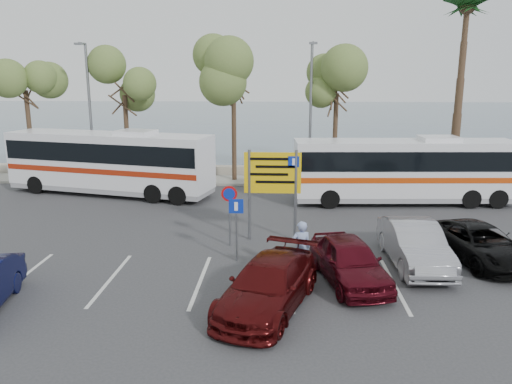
{
  "coord_description": "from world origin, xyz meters",
  "views": [
    {
      "loc": [
        1.31,
        -15.66,
        6.41
      ],
      "look_at": [
        0.37,
        3.0,
        1.98
      ],
      "focal_mm": 35.0,
      "sensor_mm": 36.0,
      "label": 1
    }
  ],
  "objects_px": {
    "coach_bus_left": "(109,164)",
    "coach_bus_right": "(404,173)",
    "car_maroon": "(268,285)",
    "car_silver_b": "(414,244)",
    "street_lamp_right": "(311,106)",
    "car_red": "(349,261)",
    "street_lamp_left": "(89,106)",
    "suv_black": "(480,243)",
    "direction_sign": "(273,180)",
    "pedestrian_near": "(301,248)"
  },
  "relations": [
    {
      "from": "car_maroon",
      "to": "car_silver_b",
      "type": "xyz_separation_m",
      "value": [
        4.9,
        3.49,
        0.06
      ]
    },
    {
      "from": "street_lamp_left",
      "to": "coach_bus_right",
      "type": "height_order",
      "value": "street_lamp_left"
    },
    {
      "from": "street_lamp_right",
      "to": "pedestrian_near",
      "type": "relative_size",
      "value": 4.44
    },
    {
      "from": "street_lamp_left",
      "to": "coach_bus_left",
      "type": "relative_size",
      "value": 0.69
    },
    {
      "from": "street_lamp_left",
      "to": "pedestrian_near",
      "type": "relative_size",
      "value": 4.44
    },
    {
      "from": "coach_bus_right",
      "to": "car_maroon",
      "type": "height_order",
      "value": "coach_bus_right"
    },
    {
      "from": "coach_bus_right",
      "to": "suv_black",
      "type": "xyz_separation_m",
      "value": [
        0.8,
        -8.04,
        -0.94
      ]
    },
    {
      "from": "coach_bus_right",
      "to": "pedestrian_near",
      "type": "distance_m",
      "value": 11.06
    },
    {
      "from": "street_lamp_left",
      "to": "car_maroon",
      "type": "bearing_deg",
      "value": -55.97
    },
    {
      "from": "street_lamp_left",
      "to": "suv_black",
      "type": "bearing_deg",
      "value": -33.79
    },
    {
      "from": "direction_sign",
      "to": "car_silver_b",
      "type": "height_order",
      "value": "direction_sign"
    },
    {
      "from": "coach_bus_right",
      "to": "direction_sign",
      "type": "bearing_deg",
      "value": -136.71
    },
    {
      "from": "direction_sign",
      "to": "car_maroon",
      "type": "height_order",
      "value": "direction_sign"
    },
    {
      "from": "coach_bus_left",
      "to": "car_red",
      "type": "height_order",
      "value": "coach_bus_left"
    },
    {
      "from": "street_lamp_right",
      "to": "coach_bus_left",
      "type": "distance_m",
      "value": 11.75
    },
    {
      "from": "direction_sign",
      "to": "pedestrian_near",
      "type": "height_order",
      "value": "direction_sign"
    },
    {
      "from": "direction_sign",
      "to": "street_lamp_left",
      "type": "bearing_deg",
      "value": 136.83
    },
    {
      "from": "coach_bus_left",
      "to": "coach_bus_right",
      "type": "xyz_separation_m",
      "value": [
        15.46,
        -1.18,
        -0.07
      ]
    },
    {
      "from": "car_maroon",
      "to": "car_red",
      "type": "bearing_deg",
      "value": 56.46
    },
    {
      "from": "coach_bus_right",
      "to": "car_silver_b",
      "type": "distance_m",
      "value": 8.78
    },
    {
      "from": "car_silver_b",
      "to": "street_lamp_right",
      "type": "bearing_deg",
      "value": 100.67
    },
    {
      "from": "car_red",
      "to": "suv_black",
      "type": "bearing_deg",
      "value": 11.05
    },
    {
      "from": "car_red",
      "to": "car_maroon",
      "type": "bearing_deg",
      "value": -154.84
    },
    {
      "from": "coach_bus_left",
      "to": "car_maroon",
      "type": "distance_m",
      "value": 16.04
    },
    {
      "from": "coach_bus_right",
      "to": "car_maroon",
      "type": "xyz_separation_m",
      "value": [
        -6.5,
        -12.09,
        -0.89
      ]
    },
    {
      "from": "direction_sign",
      "to": "car_maroon",
      "type": "bearing_deg",
      "value": -90.04
    },
    {
      "from": "coach_bus_right",
      "to": "car_maroon",
      "type": "distance_m",
      "value": 13.75
    },
    {
      "from": "street_lamp_right",
      "to": "car_silver_b",
      "type": "height_order",
      "value": "street_lamp_right"
    },
    {
      "from": "coach_bus_left",
      "to": "car_red",
      "type": "xyz_separation_m",
      "value": [
        11.46,
        -11.33,
        -0.94
      ]
    },
    {
      "from": "coach_bus_right",
      "to": "suv_black",
      "type": "bearing_deg",
      "value": -84.32
    },
    {
      "from": "car_maroon",
      "to": "car_red",
      "type": "xyz_separation_m",
      "value": [
        2.5,
        1.94,
        0.02
      ]
    },
    {
      "from": "car_red",
      "to": "pedestrian_near",
      "type": "bearing_deg",
      "value": 146.31
    },
    {
      "from": "coach_bus_left",
      "to": "car_maroon",
      "type": "xyz_separation_m",
      "value": [
        8.96,
        -13.27,
        -0.96
      ]
    },
    {
      "from": "car_silver_b",
      "to": "pedestrian_near",
      "type": "relative_size",
      "value": 2.53
    },
    {
      "from": "coach_bus_right",
      "to": "suv_black",
      "type": "relative_size",
      "value": 2.4
    },
    {
      "from": "street_lamp_left",
      "to": "car_silver_b",
      "type": "distance_m",
      "value": 20.77
    },
    {
      "from": "direction_sign",
      "to": "pedestrian_near",
      "type": "relative_size",
      "value": 2.0
    },
    {
      "from": "direction_sign",
      "to": "street_lamp_right",
      "type": "bearing_deg",
      "value": 79.06
    },
    {
      "from": "suv_black",
      "to": "car_silver_b",
      "type": "bearing_deg",
      "value": 178.63
    },
    {
      "from": "coach_bus_right",
      "to": "pedestrian_near",
      "type": "relative_size",
      "value": 6.12
    },
    {
      "from": "coach_bus_right",
      "to": "car_silver_b",
      "type": "xyz_separation_m",
      "value": [
        -1.6,
        -8.59,
        -0.83
      ]
    },
    {
      "from": "direction_sign",
      "to": "suv_black",
      "type": "xyz_separation_m",
      "value": [
        7.3,
        -1.92,
        -1.79
      ]
    },
    {
      "from": "car_maroon",
      "to": "coach_bus_left",
      "type": "bearing_deg",
      "value": 142.72
    },
    {
      "from": "car_red",
      "to": "street_lamp_left",
      "type": "bearing_deg",
      "value": 120.64
    },
    {
      "from": "coach_bus_right",
      "to": "car_silver_b",
      "type": "height_order",
      "value": "coach_bus_right"
    },
    {
      "from": "car_maroon",
      "to": "car_silver_b",
      "type": "bearing_deg",
      "value": 54.15
    },
    {
      "from": "street_lamp_right",
      "to": "car_maroon",
      "type": "distance_m",
      "value": 16.87
    },
    {
      "from": "car_silver_b",
      "to": "direction_sign",
      "type": "bearing_deg",
      "value": 151.09
    },
    {
      "from": "car_silver_b",
      "to": "car_maroon",
      "type": "bearing_deg",
      "value": -146.63
    },
    {
      "from": "direction_sign",
      "to": "car_silver_b",
      "type": "distance_m",
      "value": 5.74
    }
  ]
}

